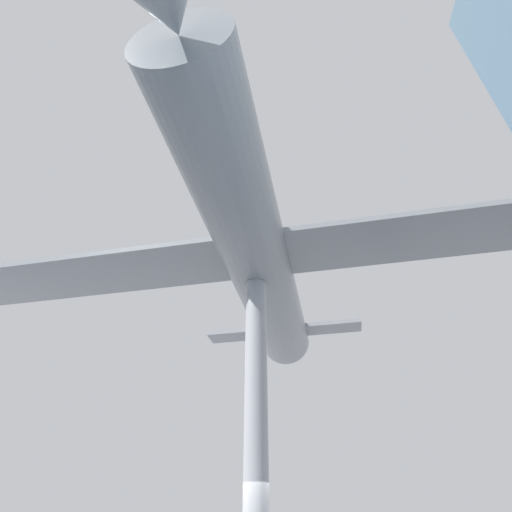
% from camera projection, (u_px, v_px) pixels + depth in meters
% --- Properties ---
extents(support_pylon_central, '(0.62, 0.62, 8.00)m').
position_uv_depth(support_pylon_central, '(256.00, 416.00, 10.28)').
color(support_pylon_central, '#B7B7BC').
rests_on(support_pylon_central, ground_plane).
extents(suspended_airplane, '(22.10, 16.31, 3.50)m').
position_uv_depth(suspended_airplane, '(254.00, 250.00, 12.97)').
color(suspended_airplane, '#93999E').
rests_on(suspended_airplane, support_pylon_central).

